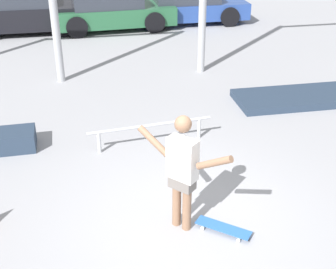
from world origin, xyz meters
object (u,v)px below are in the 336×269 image
grind_rail (150,128)px  parked_car_black (23,12)px  skateboard (223,228)px  parked_car_blue (188,6)px  manual_pad (294,98)px  parked_car_green (111,10)px  skateboarder (182,168)px

grind_rail → parked_car_black: (-2.94, 8.94, 0.35)m
skateboard → parked_car_blue: size_ratio=0.18×
skateboard → manual_pad: (3.04, 4.21, 0.02)m
parked_car_black → parked_car_green: (3.00, -0.18, -0.04)m
parked_car_blue → parked_car_green: bearing=-172.0°
manual_pad → parked_car_black: bearing=131.3°
skateboarder → grind_rail: skateboarder is taller
grind_rail → parked_car_green: size_ratio=0.55×
parked_car_black → parked_car_blue: bearing=1.7°
grind_rail → parked_car_blue: (2.94, 9.15, 0.27)m
parked_car_black → parked_car_green: parked_car_black is taller
parked_car_blue → grind_rail: bearing=-107.6°
skateboarder → manual_pad: size_ratio=0.65×
skateboarder → parked_car_blue: size_ratio=0.43×
skateboarder → parked_car_green: size_ratio=0.41×
skateboarder → parked_car_blue: skateboarder is taller
parked_car_black → parked_car_green: 3.01m
parked_car_blue → manual_pad: bearing=-84.6°
parked_car_black → parked_car_green: bearing=-3.9°
parked_car_blue → skateboard: bearing=-100.9°
skateboarder → manual_pad: bearing=95.5°
manual_pad → grind_rail: 3.92m
grind_rail → parked_car_green: (0.06, 8.75, 0.31)m
skateboard → grind_rail: 2.85m
parked_car_black → skateboarder: bearing=-75.8°
grind_rail → parked_car_black: parked_car_black is taller
parked_car_black → manual_pad: bearing=-49.1°
skateboard → grind_rail: (-0.60, 2.77, 0.29)m
manual_pad → skateboard: bearing=-125.9°
skateboard → parked_car_black: parked_car_black is taller
skateboard → manual_pad: size_ratio=0.28×
parked_car_green → parked_car_blue: size_ratio=1.05×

